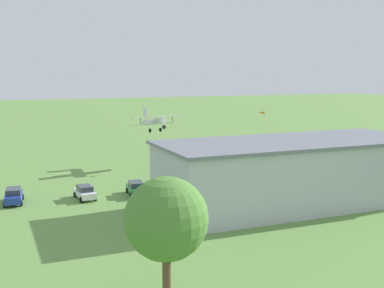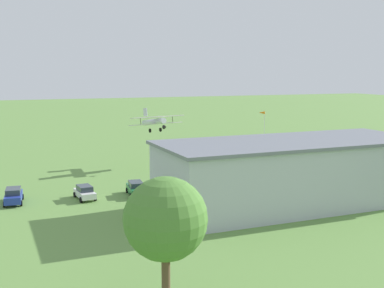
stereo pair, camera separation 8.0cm
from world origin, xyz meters
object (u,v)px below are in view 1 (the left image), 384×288
(car_white, at_px, (85,192))
(person_beside_truck, at_px, (164,180))
(person_near_hangar_door, at_px, (354,171))
(biplane, at_px, (155,121))
(tree_behind_hangar_right, at_px, (166,219))
(person_walking_on_apron, at_px, (297,166))
(windsock, at_px, (262,115))
(car_blue, at_px, (14,196))
(hangar, at_px, (293,172))
(car_green, at_px, (136,188))

(car_white, height_order, person_beside_truck, car_white)
(car_white, xyz_separation_m, person_near_hangar_door, (-37.50, 1.86, 0.06))
(person_beside_truck, bearing_deg, biplane, -102.46)
(car_white, height_order, tree_behind_hangar_right, tree_behind_hangar_right)
(person_walking_on_apron, relative_size, windsock, 0.23)
(car_white, distance_m, person_near_hangar_door, 37.55)
(biplane, relative_size, car_blue, 2.01)
(hangar, bearing_deg, person_near_hangar_door, -150.76)
(car_green, xyz_separation_m, person_beside_truck, (-4.66, -3.29, -0.09))
(hangar, distance_m, car_white, 24.24)
(person_near_hangar_door, bearing_deg, person_walking_on_apron, -53.54)
(hangar, height_order, tree_behind_hangar_right, tree_behind_hangar_right)
(hangar, xyz_separation_m, car_blue, (29.38, -11.88, -2.79))
(hangar, height_order, person_near_hangar_door, hangar)
(biplane, height_order, car_white, biplane)
(biplane, bearing_deg, windsock, -148.57)
(person_beside_truck, bearing_deg, car_blue, 5.54)
(windsock, bearing_deg, hangar, 64.59)
(car_green, xyz_separation_m, windsock, (-37.03, -35.10, 4.86))
(person_near_hangar_door, relative_size, windsock, 0.27)
(person_walking_on_apron, distance_m, windsock, 32.00)
(car_green, height_order, person_walking_on_apron, car_green)
(car_blue, relative_size, person_beside_truck, 2.90)
(car_green, bearing_deg, car_white, -3.89)
(car_green, distance_m, car_white, 6.11)
(car_green, height_order, person_beside_truck, car_green)
(person_near_hangar_door, distance_m, person_beside_truck, 27.16)
(car_blue, height_order, tree_behind_hangar_right, tree_behind_hangar_right)
(car_blue, xyz_separation_m, person_beside_truck, (-18.64, -1.81, -0.11))
(windsock, bearing_deg, car_white, 38.81)
(car_green, relative_size, person_near_hangar_door, 2.58)
(person_near_hangar_door, xyz_separation_m, windsock, (-5.62, -36.55, 4.84))
(biplane, bearing_deg, tree_behind_hangar_right, 73.70)
(car_green, relative_size, windsock, 0.70)
(car_green, bearing_deg, hangar, 145.97)
(car_blue, bearing_deg, car_white, 172.32)
(hangar, relative_size, biplane, 3.35)
(car_white, bearing_deg, person_walking_on_apron, -171.40)
(hangar, bearing_deg, person_beside_truck, -51.87)
(hangar, relative_size, tree_behind_hangar_right, 3.51)
(person_beside_truck, bearing_deg, car_green, 35.17)
(person_beside_truck, xyz_separation_m, windsock, (-32.36, -31.81, 4.95))
(hangar, height_order, windsock, hangar)
(car_green, bearing_deg, car_blue, -6.03)
(person_near_hangar_door, xyz_separation_m, person_walking_on_apron, (5.01, -6.78, -0.13))
(tree_behind_hangar_right, relative_size, windsock, 1.34)
(hangar, bearing_deg, car_blue, -22.01)
(car_blue, bearing_deg, person_beside_truck, -174.46)
(hangar, relative_size, person_near_hangar_door, 17.35)
(person_near_hangar_door, bearing_deg, person_beside_truck, -10.04)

